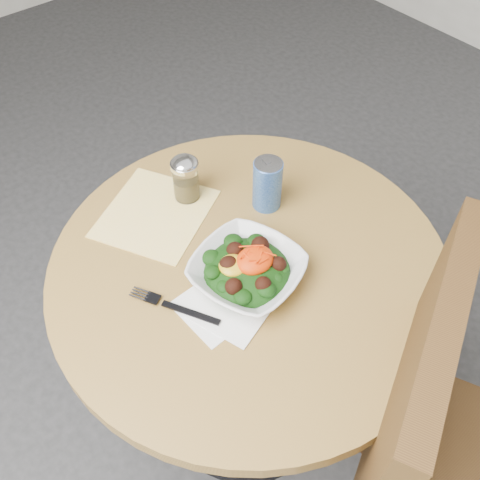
% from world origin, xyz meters
% --- Properties ---
extents(ground, '(6.00, 6.00, 0.00)m').
position_xyz_m(ground, '(0.00, 0.00, 0.00)').
color(ground, '#2B2B2D').
rests_on(ground, ground).
extents(table, '(0.90, 0.90, 0.75)m').
position_xyz_m(table, '(0.00, 0.00, 0.55)').
color(table, black).
rests_on(table, ground).
extents(chair, '(0.62, 0.62, 1.06)m').
position_xyz_m(chair, '(0.05, -0.53, 0.59)').
color(chair, '#4A3114').
rests_on(chair, ground).
extents(cloth_napkin, '(0.34, 0.33, 0.00)m').
position_xyz_m(cloth_napkin, '(-0.08, 0.26, 0.75)').
color(cloth_napkin, '#FFBA0D').
rests_on(cloth_napkin, table).
extents(paper_napkins, '(0.19, 0.19, 0.00)m').
position_xyz_m(paper_napkins, '(-0.12, -0.06, 0.75)').
color(paper_napkins, white).
rests_on(paper_napkins, table).
extents(salad_bowl, '(0.28, 0.28, 0.09)m').
position_xyz_m(salad_bowl, '(-0.04, -0.03, 0.78)').
color(salad_bowl, silver).
rests_on(salad_bowl, table).
extents(fork, '(0.11, 0.19, 0.00)m').
position_xyz_m(fork, '(-0.20, 0.01, 0.76)').
color(fork, black).
rests_on(fork, table).
extents(spice_shaker, '(0.07, 0.07, 0.12)m').
position_xyz_m(spice_shaker, '(0.02, 0.26, 0.81)').
color(spice_shaker, silver).
rests_on(spice_shaker, table).
extents(beverage_can, '(0.07, 0.07, 0.13)m').
position_xyz_m(beverage_can, '(0.15, 0.11, 0.82)').
color(beverage_can, navy).
rests_on(beverage_can, table).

